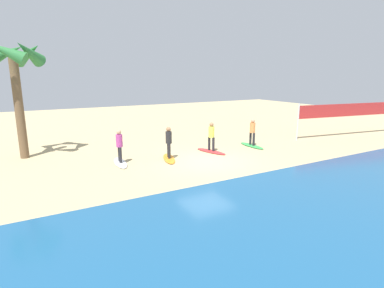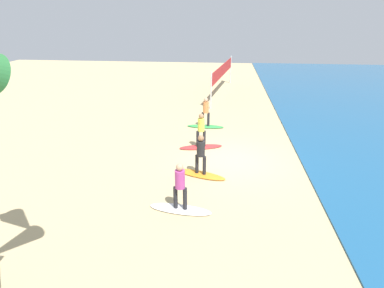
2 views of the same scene
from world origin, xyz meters
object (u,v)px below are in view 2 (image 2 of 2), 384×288
at_px(surfer_green, 206,110).
at_px(surfboard_orange, 201,174).
at_px(surfer_orange, 201,152).
at_px(surfer_white, 180,183).
at_px(surfer_red, 201,128).
at_px(volleyball_net, 223,72).
at_px(surfboard_green, 205,126).
at_px(surfboard_white, 180,209).
at_px(surfboard_red, 201,147).

height_order(surfer_green, surfboard_orange, surfer_green).
bearing_deg(surfer_orange, surfer_white, -10.63).
bearing_deg(surfer_red, volleyball_net, 175.88).
relative_size(surfboard_orange, volleyball_net, 0.23).
xyz_separation_m(surfboard_green, surfer_red, (3.00, -0.02, 0.99)).
distance_m(surfer_green, surfboard_orange, 5.87).
distance_m(surfboard_green, surfer_white, 8.32).
distance_m(surfer_green, surfer_orange, 5.78).
relative_size(surfboard_green, volleyball_net, 0.23).
height_order(surfer_green, surfer_red, same).
distance_m(surfer_orange, surfboard_white, 2.71).
bearing_deg(surfboard_orange, surfer_orange, 44.34).
height_order(surfer_white, volleyball_net, volleyball_net).
distance_m(surfboard_green, surfer_orange, 5.87).
distance_m(surfer_orange, volleyball_net, 14.10).
bearing_deg(volleyball_net, surfer_orange, -2.46).
relative_size(surfer_orange, volleyball_net, 0.18).
distance_m(surfer_green, surfer_red, 3.00).
xyz_separation_m(surfboard_green, surfboard_red, (3.00, -0.02, 0.00)).
xyz_separation_m(surfboard_red, surfer_red, (0.00, 0.00, 0.99)).
bearing_deg(surfboard_red, volleyball_net, 70.41).
bearing_deg(volleyball_net, surfer_red, -4.12).
bearing_deg(surfboard_green, volleyball_net, 86.28).
xyz_separation_m(surfboard_orange, volleyball_net, (-14.07, 0.60, 1.74)).
xyz_separation_m(surfboard_green, surfer_orange, (5.78, 0.19, 0.99)).
distance_m(surfboard_red, surfer_orange, 2.96).
relative_size(surfboard_white, volleyball_net, 0.23).
xyz_separation_m(surfer_white, volleyball_net, (-16.54, 1.07, 0.75)).
relative_size(surfboard_green, surfer_red, 1.28).
bearing_deg(surfer_red, surfer_white, -2.79).
xyz_separation_m(surfboard_red, surfboard_white, (5.26, -0.26, 0.00)).
height_order(surfboard_green, volleyball_net, volleyball_net).
bearing_deg(surfboard_orange, volleyball_net, 105.31).
xyz_separation_m(surfboard_green, surfer_white, (8.25, -0.28, 0.99)).
xyz_separation_m(surfer_red, surfer_orange, (2.78, 0.21, 0.00)).
relative_size(surfer_green, surfer_red, 1.00).
bearing_deg(surfboard_green, surfboard_orange, -86.44).
relative_size(surfboard_green, surfboard_red, 1.00).
xyz_separation_m(surfer_green, surfboard_orange, (5.78, 0.19, -0.99)).
xyz_separation_m(surfer_green, surfer_orange, (5.78, 0.19, 0.00)).
bearing_deg(surfboard_green, surfer_green, 1.72).
height_order(surfer_red, surfer_white, same).
distance_m(surfer_orange, surfer_white, 2.52).
height_order(surfer_green, surfboard_red, surfer_green).
bearing_deg(surfer_green, surfboard_white, -1.94).
height_order(surfboard_red, volleyball_net, volleyball_net).
distance_m(surfboard_orange, surfboard_white, 2.52).
height_order(surfboard_red, surfer_orange, surfer_orange).
relative_size(surfer_green, surfer_orange, 1.00).
xyz_separation_m(surfer_orange, surfer_white, (2.47, -0.46, 0.00)).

